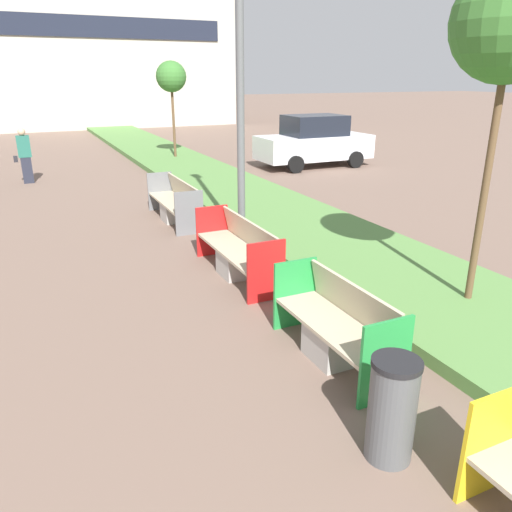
{
  "coord_description": "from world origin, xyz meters",
  "views": [
    {
      "loc": [
        -2.14,
        2.36,
        3.2
      ],
      "look_at": [
        0.9,
        8.86,
        0.6
      ],
      "focal_mm": 35.0,
      "sensor_mm": 36.0,
      "label": 1
    }
  ],
  "objects_px": {
    "bench_green_frame": "(336,331)",
    "bench_red_frame": "(238,254)",
    "bench_grey_frame": "(175,205)",
    "sapling_tree_near": "(511,24)",
    "pedestrian_walking": "(25,156)",
    "sapling_tree_far": "(171,77)",
    "parked_car_distant": "(314,142)",
    "litter_bin": "(392,409)",
    "street_lamp_post": "(240,42)"
  },
  "relations": [
    {
      "from": "bench_green_frame",
      "to": "litter_bin",
      "type": "relative_size",
      "value": 1.96
    },
    {
      "from": "sapling_tree_far",
      "to": "pedestrian_walking",
      "type": "relative_size",
      "value": 2.21
    },
    {
      "from": "street_lamp_post",
      "to": "sapling_tree_far",
      "type": "xyz_separation_m",
      "value": [
        1.87,
        10.92,
        -0.6
      ]
    },
    {
      "from": "bench_red_frame",
      "to": "bench_green_frame",
      "type": "bearing_deg",
      "value": -90.1
    },
    {
      "from": "litter_bin",
      "to": "parked_car_distant",
      "type": "xyz_separation_m",
      "value": [
        7.28,
        13.3,
        0.42
      ]
    },
    {
      "from": "bench_red_frame",
      "to": "sapling_tree_far",
      "type": "relative_size",
      "value": 0.62
    },
    {
      "from": "bench_green_frame",
      "to": "sapling_tree_near",
      "type": "relative_size",
      "value": 0.42
    },
    {
      "from": "bench_green_frame",
      "to": "sapling_tree_near",
      "type": "xyz_separation_m",
      "value": [
        2.49,
        0.31,
        3.42
      ]
    },
    {
      "from": "parked_car_distant",
      "to": "sapling_tree_near",
      "type": "bearing_deg",
      "value": -110.22
    },
    {
      "from": "litter_bin",
      "to": "sapling_tree_near",
      "type": "bearing_deg",
      "value": 32.56
    },
    {
      "from": "bench_red_frame",
      "to": "pedestrian_walking",
      "type": "xyz_separation_m",
      "value": [
        -2.98,
        9.95,
        0.48
      ]
    },
    {
      "from": "bench_red_frame",
      "to": "bench_grey_frame",
      "type": "distance_m",
      "value": 3.72
    },
    {
      "from": "bench_red_frame",
      "to": "litter_bin",
      "type": "relative_size",
      "value": 2.39
    },
    {
      "from": "bench_green_frame",
      "to": "street_lamp_post",
      "type": "height_order",
      "value": "street_lamp_post"
    },
    {
      "from": "bench_green_frame",
      "to": "bench_grey_frame",
      "type": "distance_m",
      "value": 6.66
    },
    {
      "from": "sapling_tree_near",
      "to": "pedestrian_walking",
      "type": "height_order",
      "value": "sapling_tree_near"
    },
    {
      "from": "street_lamp_post",
      "to": "litter_bin",
      "type": "bearing_deg",
      "value": -100.81
    },
    {
      "from": "bench_green_frame",
      "to": "street_lamp_post",
      "type": "relative_size",
      "value": 0.28
    },
    {
      "from": "bench_red_frame",
      "to": "litter_bin",
      "type": "height_order",
      "value": "litter_bin"
    },
    {
      "from": "sapling_tree_near",
      "to": "sapling_tree_far",
      "type": "bearing_deg",
      "value": 90.0
    },
    {
      "from": "bench_green_frame",
      "to": "sapling_tree_far",
      "type": "distance_m",
      "value": 15.58
    },
    {
      "from": "litter_bin",
      "to": "street_lamp_post",
      "type": "height_order",
      "value": "street_lamp_post"
    },
    {
      "from": "bench_grey_frame",
      "to": "sapling_tree_near",
      "type": "distance_m",
      "value": 7.62
    },
    {
      "from": "bench_red_frame",
      "to": "sapling_tree_near",
      "type": "xyz_separation_m",
      "value": [
        2.48,
        -2.63,
        3.4
      ]
    },
    {
      "from": "bench_grey_frame",
      "to": "street_lamp_post",
      "type": "xyz_separation_m",
      "value": [
        0.61,
        -2.46,
        3.36
      ]
    },
    {
      "from": "bench_green_frame",
      "to": "bench_red_frame",
      "type": "height_order",
      "value": "same"
    },
    {
      "from": "sapling_tree_far",
      "to": "parked_car_distant",
      "type": "bearing_deg",
      "value": -38.48
    },
    {
      "from": "bench_grey_frame",
      "to": "parked_car_distant",
      "type": "distance_m",
      "value": 8.47
    },
    {
      "from": "litter_bin",
      "to": "sapling_tree_near",
      "type": "xyz_separation_m",
      "value": [
        2.98,
        1.9,
        3.29
      ]
    },
    {
      "from": "sapling_tree_near",
      "to": "parked_car_distant",
      "type": "bearing_deg",
      "value": 69.32
    },
    {
      "from": "parked_car_distant",
      "to": "bench_green_frame",
      "type": "bearing_deg",
      "value": -119.65
    },
    {
      "from": "street_lamp_post",
      "to": "bench_red_frame",
      "type": "bearing_deg",
      "value": -115.81
    },
    {
      "from": "litter_bin",
      "to": "sapling_tree_far",
      "type": "bearing_deg",
      "value": 79.89
    },
    {
      "from": "bench_green_frame",
      "to": "bench_red_frame",
      "type": "relative_size",
      "value": 0.82
    },
    {
      "from": "bench_green_frame",
      "to": "bench_red_frame",
      "type": "distance_m",
      "value": 2.94
    },
    {
      "from": "bench_red_frame",
      "to": "parked_car_distant",
      "type": "bearing_deg",
      "value": 52.26
    },
    {
      "from": "litter_bin",
      "to": "street_lamp_post",
      "type": "relative_size",
      "value": 0.14
    },
    {
      "from": "sapling_tree_far",
      "to": "sapling_tree_near",
      "type": "bearing_deg",
      "value": -90.0
    },
    {
      "from": "bench_red_frame",
      "to": "street_lamp_post",
      "type": "height_order",
      "value": "street_lamp_post"
    },
    {
      "from": "bench_green_frame",
      "to": "bench_grey_frame",
      "type": "height_order",
      "value": "same"
    },
    {
      "from": "bench_grey_frame",
      "to": "pedestrian_walking",
      "type": "height_order",
      "value": "pedestrian_walking"
    },
    {
      "from": "street_lamp_post",
      "to": "sapling_tree_near",
      "type": "relative_size",
      "value": 1.49
    },
    {
      "from": "pedestrian_walking",
      "to": "sapling_tree_near",
      "type": "bearing_deg",
      "value": -66.52
    },
    {
      "from": "bench_green_frame",
      "to": "litter_bin",
      "type": "bearing_deg",
      "value": -107.2
    },
    {
      "from": "bench_red_frame",
      "to": "litter_bin",
      "type": "bearing_deg",
      "value": -96.25
    },
    {
      "from": "sapling_tree_far",
      "to": "bench_red_frame",
      "type": "bearing_deg",
      "value": -101.52
    },
    {
      "from": "bench_red_frame",
      "to": "sapling_tree_far",
      "type": "distance_m",
      "value": 12.74
    },
    {
      "from": "bench_green_frame",
      "to": "parked_car_distant",
      "type": "relative_size",
      "value": 0.45
    },
    {
      "from": "sapling_tree_near",
      "to": "pedestrian_walking",
      "type": "bearing_deg",
      "value": 113.48
    },
    {
      "from": "pedestrian_walking",
      "to": "parked_car_distant",
      "type": "distance_m",
      "value": 9.83
    }
  ]
}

